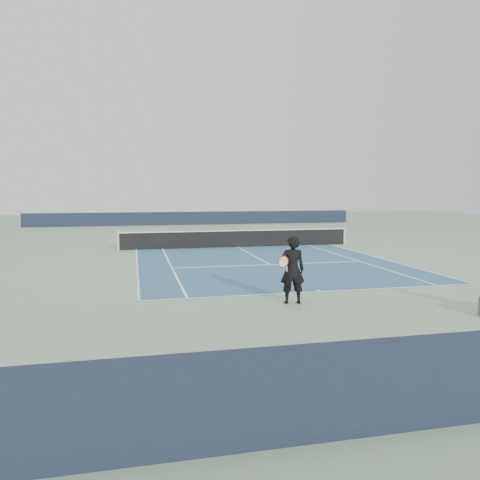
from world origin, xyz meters
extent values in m
plane|color=gray|center=(0.00, 0.00, 0.00)|extent=(80.00, 80.00, 0.00)
cube|color=#325A78|center=(0.00, 0.00, 0.01)|extent=(10.97, 23.77, 0.01)
cylinder|color=silver|center=(-6.40, 0.00, 0.54)|extent=(0.10, 0.10, 1.07)
cylinder|color=silver|center=(6.40, 0.00, 0.54)|extent=(0.10, 0.10, 1.07)
cube|color=black|center=(0.00, 0.00, 0.46)|extent=(12.80, 0.03, 0.90)
cube|color=white|center=(0.00, 0.00, 0.93)|extent=(12.80, 0.04, 0.06)
cube|color=black|center=(0.00, 17.88, 0.60)|extent=(30.00, 0.25, 1.20)
imported|color=black|center=(-1.34, -13.04, 0.94)|extent=(0.78, 0.61, 1.89)
torus|color=#9B1D0C|center=(-1.62, -13.09, 1.18)|extent=(0.34, 0.18, 0.36)
cylinder|color=white|center=(-1.62, -13.09, 1.18)|extent=(0.29, 0.14, 0.32)
cylinder|color=white|center=(-1.50, -13.06, 0.92)|extent=(0.08, 0.13, 0.27)
sphere|color=#CAD72B|center=(-1.29, -13.66, 0.04)|extent=(0.07, 0.07, 0.07)
camera|label=1|loc=(-5.56, -25.13, 3.11)|focal=35.00mm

